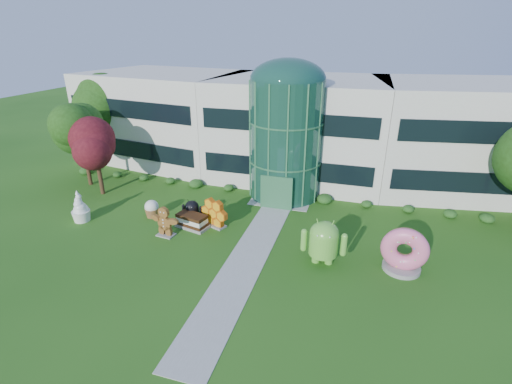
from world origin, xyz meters
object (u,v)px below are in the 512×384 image
(android_green, at_px, (324,239))
(gingerbread, at_px, (165,221))
(android_black, at_px, (192,209))
(donut, at_px, (405,249))

(android_green, relative_size, gingerbread, 1.36)
(gingerbread, bearing_deg, android_black, 79.78)
(android_green, xyz_separation_m, android_black, (-10.20, 2.80, -0.70))
(android_green, xyz_separation_m, gingerbread, (-11.02, 0.18, -0.53))
(android_black, distance_m, donut, 15.06)
(android_green, xyz_separation_m, donut, (4.69, 0.62, -0.20))
(donut, distance_m, gingerbread, 15.73)
(android_green, distance_m, gingerbread, 11.04)
(gingerbread, bearing_deg, android_green, 6.32)
(android_black, relative_size, donut, 0.66)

